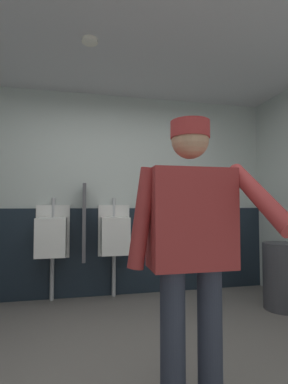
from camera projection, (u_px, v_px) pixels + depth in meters
The scene contains 8 objects.
wall_back at pixel (108, 193), 3.71m from camera, with size 4.95×0.12×2.61m, color silver.
wainscot_band_back at pixel (108, 251), 3.60m from camera, with size 4.35×0.03×1.11m, color #19232D.
downlight_far at pixel (90, 41), 2.46m from camera, with size 0.14×0.14×0.03m, color white.
urinal_left at pixel (52, 236), 3.33m from camera, with size 0.40×0.34×1.24m.
urinal_middle at pixel (115, 235), 3.48m from camera, with size 0.40×0.34×1.24m.
privacy_divider_panel at pixel (84, 222), 3.35m from camera, with size 0.04×0.40×0.90m, color #4C4C51.
person at pixel (191, 238), 1.58m from camera, with size 0.69×0.60×1.63m.
trash_bin at pixel (281, 276), 3.11m from camera, with size 0.37×0.37×0.73m, color #38383D.
Camera 1 is at (-0.30, -1.78, 1.15)m, focal length 26.21 mm.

